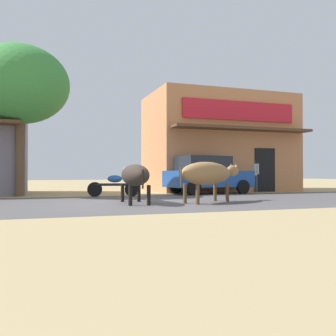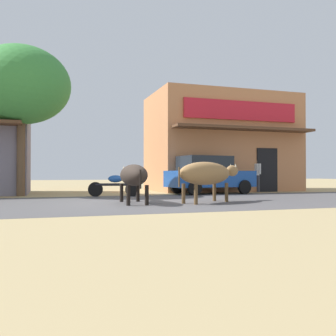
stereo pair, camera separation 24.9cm
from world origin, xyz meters
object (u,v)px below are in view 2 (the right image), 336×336
(parked_motorcycle, at_px, (115,185))
(cow_near_brown, at_px, (133,175))
(cow_far_dark, at_px, (207,174))
(parked_hatchback_car, at_px, (209,174))
(pedestrian_by_shop, at_px, (257,173))
(roadside_tree, at_px, (21,86))

(parked_motorcycle, relative_size, cow_near_brown, 0.69)
(parked_motorcycle, distance_m, cow_far_dark, 4.43)
(parked_hatchback_car, xyz_separation_m, pedestrian_by_shop, (2.88, 0.77, 0.08))
(parked_hatchback_car, relative_size, cow_near_brown, 1.40)
(parked_hatchback_car, bearing_deg, roadside_tree, 175.62)
(parked_motorcycle, bearing_deg, cow_far_dark, -60.74)
(parked_motorcycle, distance_m, pedestrian_by_shop, 7.30)
(cow_near_brown, height_order, pedestrian_by_shop, pedestrian_by_shop)
(parked_hatchback_car, bearing_deg, cow_far_dark, -114.53)
(parked_motorcycle, relative_size, pedestrian_by_shop, 1.24)
(pedestrian_by_shop, bearing_deg, cow_far_dark, -132.91)
(cow_near_brown, distance_m, pedestrian_by_shop, 8.71)
(roadside_tree, relative_size, parked_motorcycle, 3.02)
(roadside_tree, bearing_deg, pedestrian_by_shop, 0.95)
(cow_near_brown, xyz_separation_m, pedestrian_by_shop, (7.18, 4.93, 0.09))
(parked_hatchback_car, relative_size, cow_far_dark, 1.46)
(parked_hatchback_car, height_order, parked_motorcycle, parked_hatchback_car)
(roadside_tree, height_order, parked_hatchback_car, roadside_tree)
(roadside_tree, height_order, parked_motorcycle, roadside_tree)
(pedestrian_by_shop, bearing_deg, parked_motorcycle, -168.06)
(cow_near_brown, distance_m, cow_far_dark, 2.25)
(roadside_tree, distance_m, pedestrian_by_shop, 11.12)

